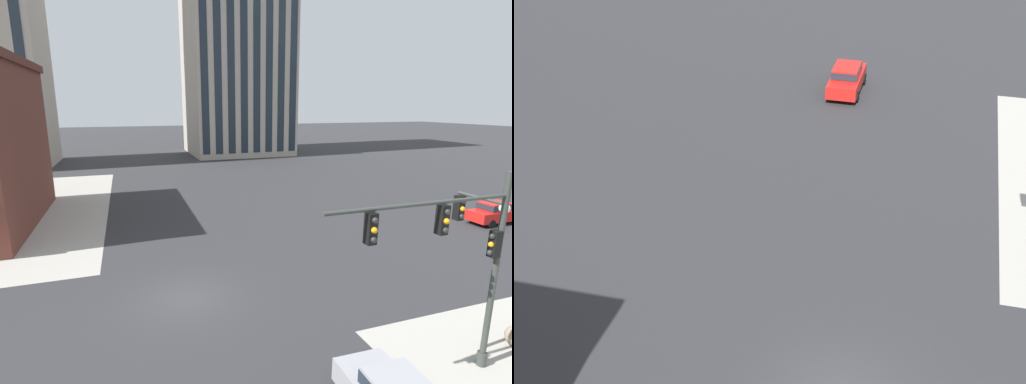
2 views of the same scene
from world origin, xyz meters
TOP-DOWN VIEW (x-y plane):
  - ground_plane at (0.00, 0.00)m, footprint 320.00×320.00m
  - traffic_signal_main at (7.79, -7.95)m, footprint 6.68×2.09m
  - street_lamp_corner_near at (10.00, -7.43)m, footprint 0.36×0.36m
  - car_main_northbound_far at (24.36, 3.82)m, footprint 4.40×1.90m
  - residential_tower_skyline_right at (18.15, 53.55)m, footprint 17.92×17.73m

SIDE VIEW (x-z plane):
  - ground_plane at x=0.00m, z-range 0.00..0.00m
  - car_main_northbound_far at x=24.36m, z-range 0.08..1.76m
  - street_lamp_corner_near at x=10.00m, z-range 0.70..6.31m
  - traffic_signal_main at x=7.79m, z-range 0.97..7.87m
  - residential_tower_skyline_right at x=18.15m, z-range 0.02..51.78m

